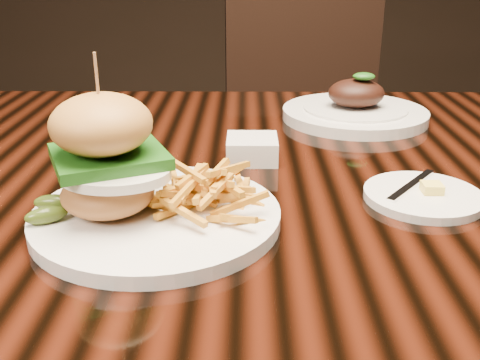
{
  "coord_description": "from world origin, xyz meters",
  "views": [
    {
      "loc": [
        0.01,
        -0.69,
        1.02
      ],
      "look_at": [
        0.0,
        -0.18,
        0.81
      ],
      "focal_mm": 42.0,
      "sensor_mm": 36.0,
      "label": 1
    }
  ],
  "objects_px": {
    "chair_far": "(307,128)",
    "dining_table": "(240,223)",
    "far_dish": "(355,110)",
    "burger_plate": "(145,184)"
  },
  "relations": [
    {
      "from": "chair_far",
      "to": "dining_table",
      "type": "bearing_deg",
      "value": -107.34
    },
    {
      "from": "dining_table",
      "to": "chair_far",
      "type": "relative_size",
      "value": 1.68
    },
    {
      "from": "far_dish",
      "to": "chair_far",
      "type": "bearing_deg",
      "value": 90.56
    },
    {
      "from": "dining_table",
      "to": "chair_far",
      "type": "bearing_deg",
      "value": 78.13
    },
    {
      "from": "dining_table",
      "to": "far_dish",
      "type": "height_order",
      "value": "far_dish"
    },
    {
      "from": "chair_far",
      "to": "far_dish",
      "type": "bearing_deg",
      "value": -94.91
    },
    {
      "from": "burger_plate",
      "to": "chair_far",
      "type": "height_order",
      "value": "chair_far"
    },
    {
      "from": "chair_far",
      "to": "burger_plate",
      "type": "bearing_deg",
      "value": -110.66
    },
    {
      "from": "burger_plate",
      "to": "chair_far",
      "type": "xyz_separation_m",
      "value": [
        0.28,
        1.05,
        -0.26
      ]
    },
    {
      "from": "dining_table",
      "to": "far_dish",
      "type": "bearing_deg",
      "value": 51.87
    }
  ]
}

